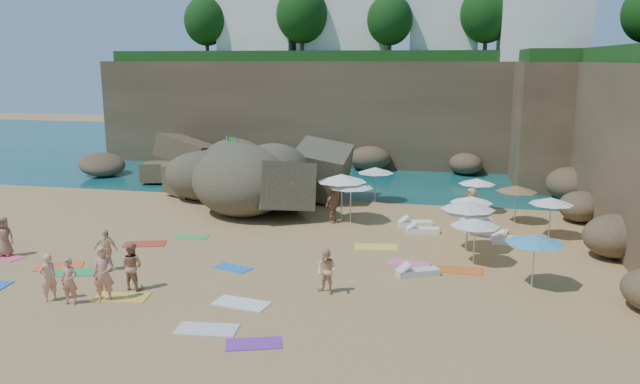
% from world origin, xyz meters
% --- Properties ---
extents(ground, '(120.00, 120.00, 0.00)m').
position_xyz_m(ground, '(0.00, 0.00, 0.00)').
color(ground, tan).
rests_on(ground, ground).
extents(seawater, '(120.00, 120.00, 0.00)m').
position_xyz_m(seawater, '(0.00, 30.00, 0.00)').
color(seawater, '#0C4751').
rests_on(seawater, ground).
extents(cliff_back, '(44.00, 8.00, 8.00)m').
position_xyz_m(cliff_back, '(2.00, 25.00, 4.00)').
color(cliff_back, brown).
rests_on(cliff_back, ground).
extents(cliff_corner, '(10.00, 12.00, 8.00)m').
position_xyz_m(cliff_corner, '(17.00, 20.00, 4.00)').
color(cliff_corner, brown).
rests_on(cliff_corner, ground).
extents(rock_promontory, '(12.00, 7.00, 2.00)m').
position_xyz_m(rock_promontory, '(-11.00, 16.00, 0.00)').
color(rock_promontory, brown).
rests_on(rock_promontory, ground).
extents(clifftop_buildings, '(28.48, 9.48, 7.00)m').
position_xyz_m(clifftop_buildings, '(2.96, 25.79, 11.24)').
color(clifftop_buildings, white).
rests_on(clifftop_buildings, cliff_back).
extents(clifftop_trees, '(35.60, 23.82, 4.40)m').
position_xyz_m(clifftop_trees, '(4.78, 19.52, 11.26)').
color(clifftop_trees, '#11380F').
rests_on(clifftop_trees, ground).
extents(marina_masts, '(3.10, 0.10, 6.00)m').
position_xyz_m(marina_masts, '(-16.50, 30.00, 3.00)').
color(marina_masts, white).
rests_on(marina_masts, ground).
extents(rock_outcrop, '(10.39, 8.68, 3.64)m').
position_xyz_m(rock_outcrop, '(-3.64, 8.64, 0.00)').
color(rock_outcrop, brown).
rests_on(rock_outcrop, ground).
extents(flag_pole, '(0.70, 0.20, 3.62)m').
position_xyz_m(flag_pole, '(-5.24, 10.30, 2.31)').
color(flag_pole, silver).
rests_on(flag_pole, ground).
extents(parasol_0, '(2.58, 2.58, 2.44)m').
position_xyz_m(parasol_0, '(2.60, 5.50, 2.24)').
color(parasol_0, silver).
rests_on(parasol_0, ground).
extents(parasol_1, '(2.15, 2.15, 2.04)m').
position_xyz_m(parasol_1, '(3.72, 10.23, 1.87)').
color(parasol_1, silver).
rests_on(parasol_1, ground).
extents(parasol_2, '(1.97, 1.97, 1.86)m').
position_xyz_m(parasol_2, '(9.41, 8.83, 1.71)').
color(parasol_2, silver).
rests_on(parasol_2, ground).
extents(parasol_3, '(2.01, 2.01, 1.90)m').
position_xyz_m(parasol_3, '(12.62, 4.50, 1.75)').
color(parasol_3, silver).
rests_on(parasol_3, ground).
extents(parasol_4, '(2.13, 2.13, 2.01)m').
position_xyz_m(parasol_4, '(8.84, 1.62, 1.84)').
color(parasol_4, silver).
rests_on(parasol_4, ground).
extents(parasol_5, '(2.29, 2.29, 2.16)m').
position_xyz_m(parasol_5, '(3.10, 5.23, 1.99)').
color(parasol_5, silver).
rests_on(parasol_5, ground).
extents(parasol_6, '(2.05, 2.05, 1.94)m').
position_xyz_m(parasol_6, '(11.30, 6.93, 1.78)').
color(parasol_6, silver).
rests_on(parasol_6, ground).
extents(parasol_7, '(1.98, 1.98, 1.88)m').
position_xyz_m(parasol_7, '(9.02, 4.14, 1.72)').
color(parasol_7, silver).
rests_on(parasol_7, ground).
extents(parasol_8, '(2.01, 2.01, 1.90)m').
position_xyz_m(parasol_8, '(9.09, -0.22, 1.75)').
color(parasol_8, silver).
rests_on(parasol_8, ground).
extents(parasol_10, '(2.10, 2.10, 1.99)m').
position_xyz_m(parasol_10, '(11.12, -2.48, 1.82)').
color(parasol_10, silver).
rests_on(parasol_10, ground).
extents(parasol_11, '(2.33, 2.33, 2.21)m').
position_xyz_m(parasol_11, '(8.81, 1.57, 2.02)').
color(parasol_11, silver).
rests_on(parasol_11, ground).
extents(lounger_0, '(1.62, 0.83, 0.24)m').
position_xyz_m(lounger_0, '(6.82, 4.04, 0.12)').
color(lounger_0, white).
rests_on(lounger_0, ground).
extents(lounger_1, '(2.09, 1.15, 0.31)m').
position_xyz_m(lounger_1, '(9.80, 4.34, 0.15)').
color(lounger_1, silver).
rests_on(lounger_1, ground).
extents(lounger_2, '(1.93, 0.78, 0.29)m').
position_xyz_m(lounger_2, '(10.92, 3.09, 0.15)').
color(lounger_2, white).
rests_on(lounger_2, ground).
extents(lounger_3, '(1.70, 1.05, 0.25)m').
position_xyz_m(lounger_3, '(9.39, 6.27, 0.13)').
color(lounger_3, silver).
rests_on(lounger_3, ground).
extents(lounger_4, '(1.73, 0.93, 0.26)m').
position_xyz_m(lounger_4, '(6.39, 5.17, 0.13)').
color(lounger_4, white).
rests_on(lounger_4, ground).
extents(lounger_5, '(1.71, 1.21, 0.26)m').
position_xyz_m(lounger_5, '(6.96, -2.14, 0.13)').
color(lounger_5, silver).
rests_on(lounger_5, ground).
extents(towel_1, '(1.62, 1.15, 0.03)m').
position_xyz_m(towel_1, '(-10.07, -3.50, 0.01)').
color(towel_1, '#EC5C7C').
rests_on(towel_1, ground).
extents(towel_2, '(2.02, 1.58, 0.03)m').
position_xyz_m(towel_2, '(-7.18, -4.12, 0.02)').
color(towel_2, orange).
rests_on(towel_2, ground).
extents(towel_3, '(2.04, 1.46, 0.03)m').
position_xyz_m(towel_3, '(-6.21, -4.68, 0.02)').
color(towel_3, green).
rests_on(towel_3, ground).
extents(towel_4, '(1.97, 1.19, 0.03)m').
position_xyz_m(towel_4, '(-3.02, -6.62, 0.02)').
color(towel_4, yellow).
rests_on(towel_4, ground).
extents(towel_5, '(1.97, 1.12, 0.03)m').
position_xyz_m(towel_5, '(0.92, -8.47, 0.02)').
color(towel_5, silver).
rests_on(towel_5, ground).
extents(towel_6, '(1.80, 1.30, 0.03)m').
position_xyz_m(towel_6, '(2.64, -9.11, 0.01)').
color(towel_6, purple).
rests_on(towel_6, ground).
extents(towel_7, '(2.03, 1.45, 0.03)m').
position_xyz_m(towel_7, '(-5.32, -0.55, 0.02)').
color(towel_7, red).
rests_on(towel_7, ground).
extents(towel_8, '(1.66, 1.19, 0.03)m').
position_xyz_m(towel_8, '(-0.29, -2.82, 0.01)').
color(towel_8, blue).
rests_on(towel_8, ground).
extents(towel_9, '(1.85, 1.23, 0.03)m').
position_xyz_m(towel_9, '(6.52, -0.78, 0.01)').
color(towel_9, pink).
rests_on(towel_9, ground).
extents(towel_10, '(1.81, 0.96, 0.03)m').
position_xyz_m(towel_10, '(8.55, -1.20, 0.02)').
color(towel_10, orange).
rests_on(towel_10, ground).
extents(towel_11, '(1.57, 0.93, 0.03)m').
position_xyz_m(towel_11, '(-3.66, 0.97, 0.01)').
color(towel_11, green).
rests_on(towel_11, ground).
extents(towel_12, '(2.05, 1.25, 0.03)m').
position_xyz_m(towel_12, '(4.95, 1.19, 0.02)').
color(towel_12, yellow).
rests_on(towel_12, ground).
extents(towel_13, '(2.01, 1.23, 0.03)m').
position_xyz_m(towel_13, '(1.27, -6.27, 0.02)').
color(towel_13, white).
rests_on(towel_13, ground).
extents(person_stand_0, '(0.83, 0.69, 1.95)m').
position_xyz_m(person_stand_0, '(-3.38, -7.03, 0.97)').
color(person_stand_0, tan).
rests_on(person_stand_0, ground).
extents(person_stand_1, '(0.92, 0.76, 1.74)m').
position_xyz_m(person_stand_1, '(-3.03, -5.76, 0.87)').
color(person_stand_1, tan).
rests_on(person_stand_1, ground).
extents(person_stand_2, '(1.10, 0.98, 1.62)m').
position_xyz_m(person_stand_2, '(-0.08, 12.24, 0.81)').
color(person_stand_2, '#E39481').
rests_on(person_stand_2, ground).
extents(person_stand_3, '(0.92, 1.17, 1.86)m').
position_xyz_m(person_stand_3, '(2.25, 5.02, 0.93)').
color(person_stand_3, '#9F6B4F').
rests_on(person_stand_3, ground).
extents(person_stand_4, '(0.94, 1.08, 1.95)m').
position_xyz_m(person_stand_4, '(9.07, 5.76, 0.97)').
color(person_stand_4, tan).
rests_on(person_stand_4, ground).
extents(person_stand_5, '(1.69, 0.86, 1.75)m').
position_xyz_m(person_stand_5, '(-4.44, 6.15, 0.88)').
color(person_stand_5, tan).
rests_on(person_stand_5, ground).
extents(person_stand_6, '(0.63, 0.73, 1.68)m').
position_xyz_m(person_stand_6, '(-5.30, -7.36, 0.84)').
color(person_stand_6, '#E3A481').
rests_on(person_stand_6, ground).
extents(person_lie_1, '(0.99, 1.66, 0.40)m').
position_xyz_m(person_lie_1, '(-5.05, -4.11, 0.20)').
color(person_lie_1, '#F6CA8B').
rests_on(person_lie_1, ground).
extents(person_lie_2, '(1.20, 1.81, 0.44)m').
position_xyz_m(person_lie_2, '(-10.21, -3.38, 0.22)').
color(person_lie_2, '#8C6346').
rests_on(person_lie_2, ground).
extents(person_lie_4, '(0.73, 1.63, 0.38)m').
position_xyz_m(person_lie_4, '(-4.39, -7.50, 0.19)').
color(person_lie_4, tan).
rests_on(person_lie_4, ground).
extents(person_lie_5, '(1.38, 1.79, 0.61)m').
position_xyz_m(person_lie_5, '(3.91, -4.72, 0.30)').
color(person_lie_5, '#EBBA85').
rests_on(person_lie_5, ground).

